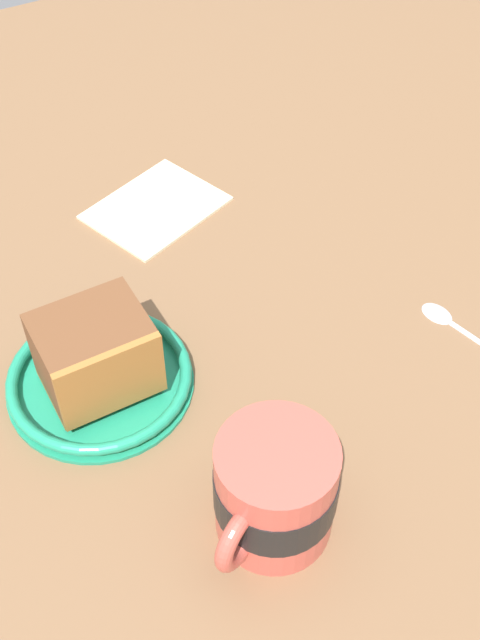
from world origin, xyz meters
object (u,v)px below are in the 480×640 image
(cake_slice, at_px, (96,355))
(folded_napkin, at_px, (156,207))
(small_plate, at_px, (100,379))
(tea_mug, at_px, (274,490))
(teaspoon, at_px, (457,324))

(cake_slice, bearing_deg, folded_napkin, 53.89)
(small_plate, bearing_deg, folded_napkin, 53.47)
(cake_slice, bearing_deg, tea_mug, -71.02)
(small_plate, distance_m, teaspoon, 0.31)
(teaspoon, bearing_deg, small_plate, 162.92)
(teaspoon, distance_m, folded_napkin, 0.31)
(folded_napkin, bearing_deg, small_plate, -126.53)
(cake_slice, xyz_separation_m, teaspoon, (0.29, -0.09, -0.04))
(tea_mug, bearing_deg, small_plate, 108.70)
(small_plate, xyz_separation_m, folded_napkin, (0.13, 0.18, -0.01))
(cake_slice, distance_m, teaspoon, 0.31)
(small_plate, height_order, cake_slice, cake_slice)
(tea_mug, bearing_deg, teaspoon, 19.53)
(tea_mug, relative_size, folded_napkin, 0.84)
(small_plate, height_order, folded_napkin, small_plate)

